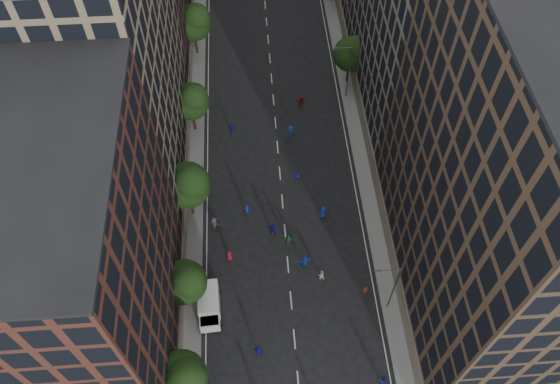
# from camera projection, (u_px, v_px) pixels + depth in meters

# --- Properties ---
(ground) EXTENTS (240.00, 240.00, 0.00)m
(ground) POSITION_uv_depth(u_px,v_px,m) (276.00, 125.00, 76.51)
(ground) COLOR black
(ground) RESTS_ON ground
(sidewalk_left) EXTENTS (4.00, 105.00, 0.15)m
(sidewalk_left) POSITION_uv_depth(u_px,v_px,m) (191.00, 91.00, 80.29)
(sidewalk_left) COLOR slate
(sidewalk_left) RESTS_ON ground
(sidewalk_right) EXTENTS (4.00, 105.00, 0.15)m
(sidewalk_right) POSITION_uv_depth(u_px,v_px,m) (353.00, 83.00, 81.26)
(sidewalk_right) COLOR slate
(sidewalk_right) RESTS_ON ground
(bldg_left_a) EXTENTS (14.00, 22.00, 30.00)m
(bldg_left_a) POSITION_uv_depth(u_px,v_px,m) (76.00, 269.00, 46.76)
(bldg_left_a) COLOR #4E271D
(bldg_left_a) RESTS_ON ground
(bldg_left_b) EXTENTS (14.00, 26.00, 34.00)m
(bldg_left_b) POSITION_uv_depth(u_px,v_px,m) (103.00, 62.00, 58.99)
(bldg_left_b) COLOR #836F56
(bldg_left_b) RESTS_ON ground
(bldg_right_a) EXTENTS (14.00, 30.00, 36.00)m
(bldg_right_a) POSITION_uv_depth(u_px,v_px,m) (507.00, 186.00, 48.16)
(bldg_right_a) COLOR #4D3929
(bldg_right_a) RESTS_ON ground
(bldg_right_b) EXTENTS (14.00, 28.00, 33.00)m
(bldg_right_b) POSITION_uv_depth(u_px,v_px,m) (429.00, 0.00, 66.13)
(bldg_right_b) COLOR #6A6158
(bldg_right_b) RESTS_ON ground
(tree_left_0) EXTENTS (5.20, 5.20, 8.83)m
(tree_left_0) POSITION_uv_depth(u_px,v_px,m) (182.00, 378.00, 50.33)
(tree_left_0) COLOR black
(tree_left_0) RESTS_ON ground
(tree_left_1) EXTENTS (4.80, 4.80, 8.21)m
(tree_left_1) POSITION_uv_depth(u_px,v_px,m) (186.00, 282.00, 56.44)
(tree_left_1) COLOR black
(tree_left_1) RESTS_ON ground
(tree_left_2) EXTENTS (5.60, 5.60, 9.45)m
(tree_left_2) POSITION_uv_depth(u_px,v_px,m) (188.00, 184.00, 62.70)
(tree_left_2) COLOR black
(tree_left_2) RESTS_ON ground
(tree_left_3) EXTENTS (5.00, 5.00, 8.58)m
(tree_left_3) POSITION_uv_depth(u_px,v_px,m) (191.00, 100.00, 71.24)
(tree_left_3) COLOR black
(tree_left_3) RESTS_ON ground
(tree_left_4) EXTENTS (5.40, 5.40, 9.08)m
(tree_left_4) POSITION_uv_depth(u_px,v_px,m) (194.00, 21.00, 80.24)
(tree_left_4) COLOR black
(tree_left_4) RESTS_ON ground
(tree_right_a) EXTENTS (5.00, 5.00, 8.39)m
(tree_right_a) POSITION_uv_depth(u_px,v_px,m) (352.00, 53.00, 76.91)
(tree_right_a) COLOR black
(tree_right_a) RESTS_ON ground
(streetlamp_near) EXTENTS (2.64, 0.22, 9.06)m
(streetlamp_near) POSITION_uv_depth(u_px,v_px,m) (393.00, 286.00, 56.54)
(streetlamp_near) COLOR #595B60
(streetlamp_near) RESTS_ON ground
(streetlamp_far) EXTENTS (2.64, 0.22, 9.06)m
(streetlamp_far) POSITION_uv_depth(u_px,v_px,m) (348.00, 69.00, 75.60)
(streetlamp_far) COLOR #595B60
(streetlamp_far) RESTS_ON ground
(cargo_van) EXTENTS (2.65, 5.25, 2.74)m
(cargo_van) POSITION_uv_depth(u_px,v_px,m) (209.00, 305.00, 59.33)
(cargo_van) COLOR white
(cargo_van) RESTS_ON ground
(skater_2) EXTENTS (0.86, 0.70, 1.66)m
(skater_2) POSITION_uv_depth(u_px,v_px,m) (382.00, 380.00, 55.27)
(skater_2) COLOR #131B9A
(skater_2) RESTS_ON ground
(skater_4) EXTENTS (1.21, 0.83, 1.91)m
(skater_4) POSITION_uv_depth(u_px,v_px,m) (259.00, 351.00, 56.85)
(skater_4) COLOR #161295
(skater_4) RESTS_ON ground
(skater_5) EXTENTS (1.89, 0.98, 1.94)m
(skater_5) POSITION_uv_depth(u_px,v_px,m) (304.00, 262.00, 62.91)
(skater_5) COLOR #1643B8
(skater_5) RESTS_ON ground
(skater_6) EXTENTS (0.94, 0.71, 1.75)m
(skater_6) POSITION_uv_depth(u_px,v_px,m) (229.00, 256.00, 63.51)
(skater_6) COLOR maroon
(skater_6) RESTS_ON ground
(skater_7) EXTENTS (0.65, 0.53, 1.54)m
(skater_7) POSITION_uv_depth(u_px,v_px,m) (365.00, 291.00, 61.05)
(skater_7) COLOR #AC381C
(skater_7) RESTS_ON ground
(skater_8) EXTENTS (0.91, 0.76, 1.70)m
(skater_8) POSITION_uv_depth(u_px,v_px,m) (321.00, 275.00, 62.07)
(skater_8) COLOR silver
(skater_8) RESTS_ON ground
(skater_9) EXTENTS (1.40, 1.11, 1.90)m
(skater_9) POSITION_uv_depth(u_px,v_px,m) (214.00, 223.00, 65.99)
(skater_9) COLOR #3E3F43
(skater_9) RESTS_ON ground
(skater_10) EXTENTS (1.21, 0.69, 1.94)m
(skater_10) POSITION_uv_depth(u_px,v_px,m) (289.00, 240.00, 64.60)
(skater_10) COLOR #216F28
(skater_10) RESTS_ON ground
(skater_11) EXTENTS (1.69, 1.05, 1.74)m
(skater_11) POSITION_uv_depth(u_px,v_px,m) (273.00, 229.00, 65.59)
(skater_11) COLOR #151293
(skater_11) RESTS_ON ground
(skater_12) EXTENTS (1.08, 0.89, 1.90)m
(skater_12) POSITION_uv_depth(u_px,v_px,m) (323.00, 212.00, 66.90)
(skater_12) COLOR #1738BC
(skater_12) RESTS_ON ground
(skater_13) EXTENTS (0.81, 0.69, 1.88)m
(skater_13) POSITION_uv_depth(u_px,v_px,m) (247.00, 210.00, 67.12)
(skater_13) COLOR #1428A7
(skater_13) RESTS_ON ground
(skater_14) EXTENTS (0.82, 0.67, 1.55)m
(skater_14) POSITION_uv_depth(u_px,v_px,m) (297.00, 176.00, 70.39)
(skater_14) COLOR #1C16BA
(skater_14) RESTS_ON ground
(skater_15) EXTENTS (1.25, 0.78, 1.85)m
(skater_15) POSITION_uv_depth(u_px,v_px,m) (291.00, 132.00, 74.57)
(skater_15) COLOR #1549AC
(skater_15) RESTS_ON ground
(skater_16) EXTENTS (1.07, 0.69, 1.69)m
(skater_16) POSITION_uv_depth(u_px,v_px,m) (232.00, 129.00, 75.02)
(skater_16) COLOR #1417AA
(skater_16) RESTS_ON ground
(skater_17) EXTENTS (1.73, 1.13, 1.79)m
(skater_17) POSITION_uv_depth(u_px,v_px,m) (301.00, 102.00, 77.93)
(skater_17) COLOR #AC1C25
(skater_17) RESTS_ON ground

